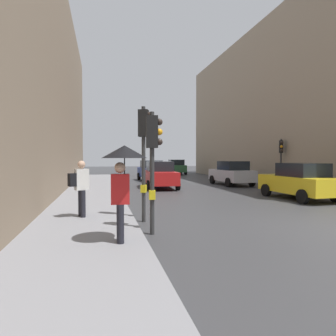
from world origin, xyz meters
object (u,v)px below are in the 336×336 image
traffic_light_near_left (153,150)px  car_green_estate (176,167)px  pedestrian_with_black_backpack (80,185)px  car_red_sedan (160,175)px  car_yellow_taxi (300,181)px  traffic_light_near_right (144,143)px  traffic_light_mid_street (281,154)px  car_silver_hatchback (232,173)px  car_blue_van (152,171)px  pedestrian_with_umbrella (123,166)px

traffic_light_near_left → car_green_estate: (7.46, 26.92, -1.35)m
car_green_estate → pedestrian_with_black_backpack: 26.65m
car_red_sedan → car_yellow_taxi: bearing=-49.8°
car_red_sedan → pedestrian_with_black_backpack: size_ratio=2.42×
traffic_light_near_left → car_yellow_taxi: 9.57m
traffic_light_near_left → car_green_estate: 27.97m
traffic_light_near_left → traffic_light_near_right: size_ratio=0.89×
traffic_light_mid_street → car_silver_hatchback: bearing=136.0°
car_blue_van → traffic_light_near_right: bearing=-100.4°
traffic_light_near_right → pedestrian_with_black_backpack: traffic_light_near_right is taller
car_yellow_taxi → car_blue_van: (-5.08, 12.92, 0.00)m
traffic_light_near_left → car_silver_hatchback: traffic_light_near_left is taller
traffic_light_near_right → car_green_estate: (7.46, 25.35, -1.62)m
traffic_light_mid_street → traffic_light_near_left: traffic_light_mid_street is taller
car_yellow_taxi → car_red_sedan: bearing=130.2°
traffic_light_mid_street → car_red_sedan: 8.25m
pedestrian_with_black_backpack → traffic_light_near_right: bearing=-12.1°
traffic_light_near_right → pedestrian_with_black_backpack: size_ratio=2.05×
car_blue_van → traffic_light_near_left: bearing=-99.5°
car_silver_hatchback → pedestrian_with_black_backpack: size_ratio=2.42×
traffic_light_mid_street → car_yellow_taxi: (-2.42, -5.21, -1.38)m
traffic_light_near_right → car_silver_hatchback: traffic_light_near_right is taller
car_yellow_taxi → pedestrian_with_black_backpack: bearing=-163.5°
car_blue_van → pedestrian_with_umbrella: size_ratio=2.01×
traffic_light_mid_street → traffic_light_near_right: size_ratio=0.90×
car_blue_van → car_silver_hatchback: bearing=-46.6°
car_blue_van → car_green_estate: same height
traffic_light_near_right → pedestrian_with_black_backpack: bearing=167.9°
traffic_light_near_left → car_blue_van: 18.19m
car_silver_hatchback → car_red_sedan: (-5.54, -0.98, 0.00)m
pedestrian_with_umbrella → pedestrian_with_black_backpack: 3.36m
car_yellow_taxi → car_red_sedan: (-5.59, 6.61, 0.00)m
traffic_light_near_left → car_green_estate: bearing=74.5°
car_blue_van → pedestrian_with_umbrella: 19.40m
car_green_estate → pedestrian_with_umbrella: size_ratio=2.01×
traffic_light_near_left → car_blue_van: traffic_light_near_left is taller
car_yellow_taxi → pedestrian_with_black_backpack: pedestrian_with_black_backpack is taller
car_green_estate → pedestrian_with_black_backpack: (-9.43, -24.93, 0.29)m
car_blue_van → car_red_sedan: bearing=-94.6°
pedestrian_with_umbrella → pedestrian_with_black_backpack: bearing=109.7°
traffic_light_near_right → car_red_sedan: size_ratio=0.85×
traffic_light_mid_street → car_green_estate: size_ratio=0.76×
traffic_light_mid_street → car_yellow_taxi: bearing=-114.9°
traffic_light_near_right → pedestrian_with_black_backpack: (-1.97, 0.42, -1.34)m
car_blue_van → car_silver_hatchback: size_ratio=1.00×
traffic_light_near_left → traffic_light_near_right: traffic_light_near_right is taller
traffic_light_near_right → pedestrian_with_umbrella: (-0.85, -2.68, -0.66)m
pedestrian_with_umbrella → pedestrian_with_black_backpack: size_ratio=1.21×
car_blue_van → pedestrian_with_umbrella: (-3.85, -18.99, 0.96)m
car_blue_van → car_red_sedan: 6.33m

